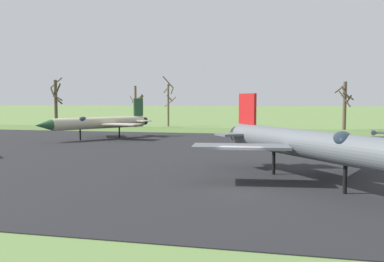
{
  "coord_description": "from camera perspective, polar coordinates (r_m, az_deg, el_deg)",
  "views": [
    {
      "loc": [
        2.62,
        -23.69,
        5.18
      ],
      "look_at": [
        -5.39,
        11.76,
        2.43
      ],
      "focal_mm": 39.63,
      "sensor_mm": 36.0,
      "label": 1
    }
  ],
  "objects": [
    {
      "name": "bare_tree_right_of_center",
      "position": [
        75.15,
        19.85,
        3.49
      ],
      "size": [
        3.07,
        3.1,
        8.07
      ],
      "color": "brown",
      "rests_on": "ground"
    },
    {
      "name": "bare_tree_far_left",
      "position": [
        85.66,
        -17.83,
        3.88
      ],
      "size": [
        2.72,
        2.7,
        9.4
      ],
      "color": "#42382D",
      "rests_on": "ground"
    },
    {
      "name": "jet_fighter_rear_left",
      "position": [
        26.35,
        15.67,
        -1.69
      ],
      "size": [
        13.34,
        15.47,
        5.6
      ],
      "color": "#565B60",
      "rests_on": "ground"
    },
    {
      "name": "grass_verge_strip",
      "position": [
        68.45,
        10.5,
        -0.06
      ],
      "size": [
        153.18,
        12.0,
        0.06
      ],
      "primitive_type": "cube",
      "color": "#537035",
      "rests_on": "ground"
    },
    {
      "name": "bare_tree_center",
      "position": [
        80.46,
        -3.19,
        3.99
      ],
      "size": [
        2.36,
        2.51,
        9.46
      ],
      "color": "brown",
      "rests_on": "ground"
    },
    {
      "name": "bare_tree_left_of_center",
      "position": [
        78.07,
        -7.52,
        3.47
      ],
      "size": [
        2.78,
        2.69,
        7.58
      ],
      "color": "brown",
      "rests_on": "ground"
    },
    {
      "name": "asphalt_apron",
      "position": [
        38.57,
        8.73,
        -3.4
      ],
      "size": [
        93.18,
        48.14,
        0.05
      ],
      "primitive_type": "cube",
      "color": "black",
      "rests_on": "ground"
    },
    {
      "name": "ground_plane",
      "position": [
        24.39,
        6.32,
        -7.96
      ],
      "size": [
        600.0,
        600.0,
        0.0
      ],
      "primitive_type": "plane",
      "color": "#607F42"
    },
    {
      "name": "jet_fighter_rear_right",
      "position": [
        55.48,
        -12.56,
        1.11
      ],
      "size": [
        11.14,
        13.89,
        5.26
      ],
      "color": "#B7B293",
      "rests_on": "ground"
    }
  ]
}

